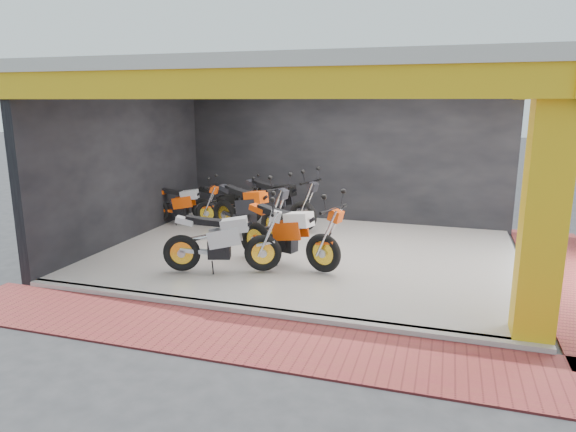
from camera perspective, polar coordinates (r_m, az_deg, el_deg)
name	(u,v)px	position (r m, az deg, el deg)	size (l,w,h in m)	color
ground	(277,290)	(8.60, -1.25, -8.27)	(80.00, 80.00, 0.00)	#2D2D30
showroom_floor	(308,254)	(10.40, 2.28, -4.23)	(8.00, 6.00, 0.10)	beige
showroom_ceiling	(310,72)	(9.96, 2.46, 15.70)	(8.40, 6.40, 0.20)	beige
back_wall	(341,155)	(13.03, 5.94, 6.80)	(8.20, 0.20, 3.50)	black
left_wall	(128,163)	(11.77, -17.39, 5.66)	(0.20, 6.20, 3.50)	black
corner_column	(544,211)	(7.08, 26.58, 0.52)	(0.50, 0.50, 3.50)	gold
header_beam_front	(252,84)	(7.09, -4.05, 14.46)	(8.40, 0.30, 0.40)	gold
header_beam_right	(543,87)	(9.71, 26.51, 12.72)	(0.30, 6.40, 0.40)	gold
floor_kerb	(255,311)	(7.69, -3.72, -10.51)	(8.00, 0.20, 0.10)	beige
paver_front	(234,336)	(7.05, -6.05, -13.13)	(9.00, 1.40, 0.03)	maroon
paver_right	(573,280)	(10.33, 29.10, -6.22)	(1.40, 7.00, 0.03)	maroon
moto_hero	(323,234)	(8.92, 3.96, -2.04)	(2.33, 0.86, 1.42)	#DE4309
moto_row_a	(263,235)	(8.98, -2.82, -2.16)	(2.21, 0.82, 1.35)	#B0B3B8
moto_row_b	(303,201)	(11.74, 1.71, 1.62)	(2.36, 0.87, 1.44)	black
moto_row_c	(274,209)	(10.92, -1.60, 0.76)	(2.34, 0.87, 1.43)	black
moto_row_d	(250,200)	(12.65, -4.24, 1.75)	(1.89, 0.70, 1.16)	black
moto_row_e	(207,202)	(12.50, -9.02, 1.56)	(1.94, 0.72, 1.19)	#E84709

